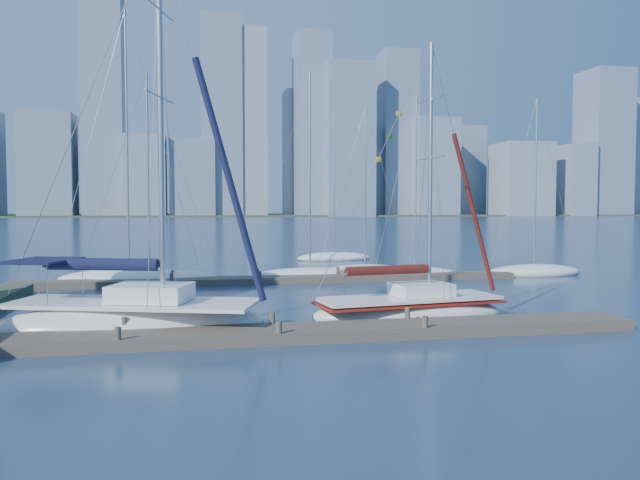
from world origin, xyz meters
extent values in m
plane|color=#182E4D|center=(0.00, 0.00, 0.00)|extent=(700.00, 700.00, 0.00)
cube|color=#433A31|center=(0.00, 0.00, 0.20)|extent=(26.00, 2.00, 0.40)
cube|color=#433A31|center=(2.00, 16.00, 0.18)|extent=(30.00, 1.80, 0.36)
cube|color=#38472D|center=(0.00, 320.00, 0.00)|extent=(800.00, 100.00, 1.50)
ellipsoid|color=white|center=(-4.84, 2.27, 0.28)|extent=(9.98, 5.79, 1.66)
cube|color=white|center=(-4.84, 2.27, 1.05)|extent=(9.24, 5.35, 0.13)
cube|color=white|center=(-4.21, 2.07, 1.44)|extent=(3.14, 2.72, 0.61)
cylinder|color=silver|center=(-3.79, 1.94, 7.69)|extent=(0.20, 0.20, 13.17)
cylinder|color=silver|center=(-5.93, 2.61, 2.33)|extent=(4.32, 1.45, 0.11)
cylinder|color=black|center=(-5.93, 2.61, 2.44)|extent=(4.08, 1.66, 0.44)
cube|color=black|center=(-8.10, 3.29, 2.55)|extent=(2.69, 3.12, 0.09)
ellipsoid|color=white|center=(5.68, 2.72, 0.23)|extent=(8.15, 3.63, 1.38)
cube|color=white|center=(5.68, 2.72, 0.87)|extent=(7.54, 3.34, 0.11)
cube|color=white|center=(6.23, 2.79, 1.20)|extent=(2.42, 1.96, 0.51)
cylinder|color=silver|center=(6.59, 2.84, 5.95)|extent=(0.17, 0.17, 10.06)
cylinder|color=silver|center=(4.74, 2.59, 1.93)|extent=(3.71, 0.60, 0.09)
cylinder|color=#4F1811|center=(4.74, 2.59, 2.02)|extent=(3.45, 0.83, 0.37)
cube|color=maroon|center=(5.68, 2.72, 0.72)|extent=(7.72, 3.47, 0.09)
ellipsoid|color=white|center=(-6.58, 17.95, 0.23)|extent=(8.21, 2.61, 1.24)
cylinder|color=silver|center=(-6.58, 17.95, 8.61)|extent=(0.14, 0.14, 14.96)
ellipsoid|color=white|center=(-5.35, 17.33, 0.21)|extent=(8.33, 3.94, 1.14)
cylinder|color=silver|center=(-5.35, 17.33, 6.68)|extent=(0.12, 0.12, 11.29)
ellipsoid|color=white|center=(4.41, 17.65, 0.19)|extent=(7.73, 5.04, 1.03)
cylinder|color=silver|center=(4.41, 17.65, 6.93)|extent=(0.11, 0.11, 11.98)
ellipsoid|color=white|center=(8.37, 19.04, 0.19)|extent=(6.22, 2.33, 1.03)
cylinder|color=silver|center=(8.37, 19.04, 6.00)|extent=(0.11, 0.11, 10.12)
ellipsoid|color=white|center=(11.19, 17.17, 0.17)|extent=(5.98, 2.93, 0.95)
cylinder|color=silver|center=(11.19, 17.17, 6.23)|extent=(0.10, 0.10, 10.73)
ellipsoid|color=white|center=(19.25, 16.61, 0.20)|extent=(6.81, 3.09, 1.10)
cylinder|color=silver|center=(19.25, 16.61, 6.29)|extent=(0.12, 0.12, 10.58)
ellipsoid|color=white|center=(8.90, 30.82, 0.18)|extent=(6.45, 2.26, 1.01)
cylinder|color=silver|center=(8.90, 30.82, 6.76)|extent=(0.11, 0.11, 11.69)
cube|color=slate|center=(-69.73, 287.50, 23.87)|extent=(23.83, 17.63, 47.75)
cube|color=#85909F|center=(-47.55, 309.43, 17.77)|extent=(15.26, 17.61, 35.54)
cube|color=#808EA5|center=(-25.94, 284.92, 19.13)|extent=(19.09, 19.81, 38.27)
cube|color=slate|center=(-4.22, 286.68, 18.58)|extent=(21.15, 16.86, 37.15)
cube|color=#85909F|center=(21.35, 289.48, 45.74)|extent=(20.61, 14.99, 91.48)
cube|color=#808EA5|center=(51.90, 304.67, 32.53)|extent=(17.73, 17.46, 65.06)
cube|color=slate|center=(70.99, 278.50, 37.22)|extent=(23.28, 18.95, 74.44)
cube|color=#85909F|center=(91.42, 294.72, 22.37)|extent=(15.41, 17.11, 44.75)
cube|color=#808EA5|center=(115.77, 279.60, 24.64)|extent=(21.64, 18.80, 49.28)
cube|color=slate|center=(147.05, 309.52, 24.91)|extent=(16.73, 17.52, 49.82)
cube|color=#85909F|center=(164.09, 278.94, 18.93)|extent=(25.64, 23.94, 37.87)
cube|color=#808EA5|center=(194.50, 279.05, 18.70)|extent=(14.15, 21.38, 37.39)
cube|color=slate|center=(213.93, 282.23, 38.93)|extent=(22.00, 23.60, 77.86)
cube|color=#85909F|center=(241.25, 301.60, 33.23)|extent=(16.05, 17.08, 66.47)
cube|color=slate|center=(-45.00, 290.00, 52.79)|extent=(18.49, 18.00, 105.57)
cube|color=slate|center=(10.00, 290.00, 48.33)|extent=(19.24, 18.00, 96.66)
cube|color=slate|center=(55.00, 290.00, 45.70)|extent=(17.33, 18.00, 91.41)
cube|color=slate|center=(100.00, 290.00, 42.13)|extent=(17.88, 18.00, 84.26)
camera|label=1|loc=(-2.59, -20.77, 4.48)|focal=35.00mm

